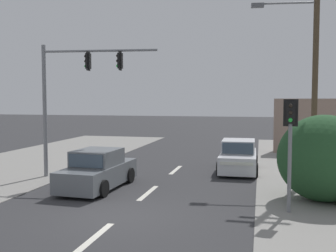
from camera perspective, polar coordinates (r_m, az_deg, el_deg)
name	(u,v)px	position (r m, az deg, el deg)	size (l,w,h in m)	color
ground_plane	(121,216)	(12.40, -6.87, -12.79)	(140.00, 140.00, 0.00)	#303033
lane_dash_near	(94,238)	(10.64, -10.72, -15.68)	(0.20, 2.40, 0.01)	silver
lane_dash_mid	(148,193)	(15.15, -2.91, -9.66)	(0.20, 2.40, 0.01)	silver
lane_dash_far	(176,170)	(19.90, 1.13, -6.38)	(0.20, 2.40, 0.01)	silver
utility_pole_midground_right	(313,48)	(19.12, 20.30, 10.52)	(3.78, 0.61, 10.93)	#4C3D2B
traffic_signal_mast	(72,86)	(18.25, -13.80, 5.64)	(5.27, 0.70, 6.00)	slate
pedestal_signal_right_kerb	(290,136)	(12.73, 17.31, -1.41)	(0.44, 0.30, 3.56)	slate
roadside_bush	(328,161)	(14.65, 22.26, -4.75)	(3.32, 2.85, 3.03)	#234C28
sedan_oncoming_near	(98,171)	(16.03, -10.13, -6.41)	(2.06, 4.32, 1.56)	slate
sedan_crossing_left	(238,157)	(19.73, 10.17, -4.47)	(1.95, 4.27, 1.56)	silver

